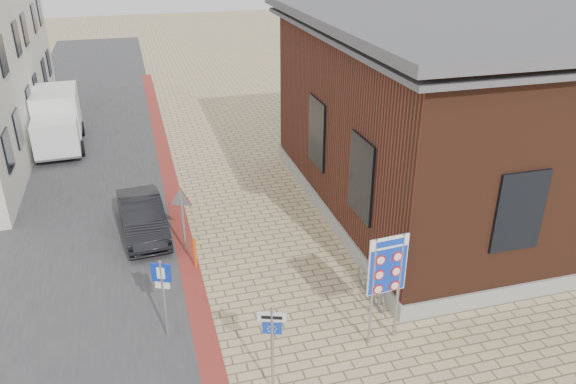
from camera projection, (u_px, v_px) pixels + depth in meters
ground at (302, 370)px, 12.99m from camera, size 120.00×120.00×0.00m
road_strip at (83, 159)px, 24.67m from camera, size 7.00×60.00×0.02m
curb_strip at (174, 198)px, 21.18m from camera, size 0.60×40.00×0.02m
brick_building at (488, 108)px, 19.78m from camera, size 13.00×13.00×6.80m
bike_rack at (371, 289)px, 15.44m from camera, size 0.08×1.80×0.60m
sedan at (142, 217)px, 18.47m from camera, size 1.65×3.94×1.26m
box_truck at (57, 120)px, 25.53m from camera, size 2.23×4.90×2.52m
border_sign at (387, 267)px, 13.06m from camera, size 1.00×0.13×2.93m
essen_sign at (272, 337)px, 11.80m from camera, size 0.58×0.25×2.25m
parking_sign at (163, 287)px, 13.37m from camera, size 0.46×0.24×2.23m
yield_sign at (182, 205)px, 17.01m from camera, size 0.72×0.37×2.17m
bollard at (195, 253)px, 16.68m from camera, size 0.10×0.10×1.00m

